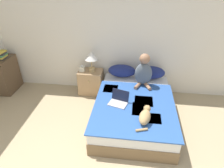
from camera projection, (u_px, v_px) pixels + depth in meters
wall_back at (109, 38)px, 4.34m from camera, size 6.08×0.05×2.55m
bed at (134, 109)px, 3.88m from camera, size 1.46×2.04×0.46m
pillow_near at (122, 71)px, 4.46m from camera, size 0.61×0.27×0.29m
pillow_far at (151, 72)px, 4.39m from camera, size 0.61×0.27×0.29m
person_sitting at (144, 72)px, 4.08m from camera, size 0.36×0.36×0.69m
cat_tabby at (145, 116)px, 3.21m from camera, size 0.26×0.52×0.19m
laptop_open at (119, 101)px, 3.64m from camera, size 0.39×0.35×0.23m
nightstand at (91, 82)px, 4.67m from camera, size 0.54×0.40×0.57m
table_lamp at (91, 57)px, 4.34m from camera, size 0.29×0.29×0.47m
tissue_box at (82, 69)px, 4.50m from camera, size 0.12×0.12×0.14m
bookshelf at (8, 75)px, 4.70m from camera, size 0.27×0.61×0.83m
book_stack_top at (2, 55)px, 4.44m from camera, size 0.17×0.25×0.17m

